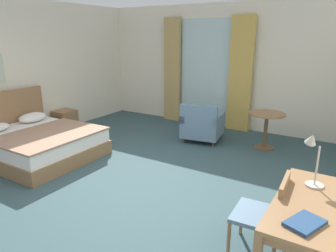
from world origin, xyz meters
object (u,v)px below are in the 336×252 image
closed_book (305,223)px  writing_desk (313,212)px  nightstand (65,121)px  desk_chair (267,212)px  round_cafe_table (266,122)px  bed (36,142)px  armchair_by_window (202,125)px  desk_lamp (313,153)px

closed_book → writing_desk: bearing=109.6°
nightstand → writing_desk: 5.77m
writing_desk → closed_book: closed_book is taller
nightstand → writing_desk: size_ratio=0.38×
nightstand → closed_book: size_ratio=1.64×
desk_chair → nightstand: bearing=160.1°
round_cafe_table → bed: bearing=-142.2°
nightstand → round_cafe_table: size_ratio=0.69×
nightstand → armchair_by_window: size_ratio=0.54×
bed → closed_book: size_ratio=6.71×
closed_book → round_cafe_table: size_ratio=0.42×
desk_lamp → nightstand: bearing=163.7°
writing_desk → desk_chair: bearing=162.4°
armchair_by_window → desk_lamp: bearing=-47.7°
writing_desk → closed_book: bearing=-92.4°
desk_chair → round_cafe_table: desk_chair is taller
bed → nightstand: bearing=121.3°
nightstand → armchair_by_window: armchair_by_window is taller
writing_desk → desk_lamp: bearing=103.9°
nightstand → desk_lamp: (5.32, -1.56, 0.81)m
desk_chair → bed: bearing=173.6°
desk_chair → desk_lamp: 0.70m
nightstand → armchair_by_window: 3.14m
writing_desk → desk_chair: 0.46m
bed → armchair_by_window: 3.20m
nightstand → writing_desk: (5.41, -1.94, 0.42)m
bed → desk_chair: 4.24m
desk_lamp → writing_desk: bearing=-76.1°
armchair_by_window → nightstand: bearing=-160.7°
bed → writing_desk: 4.66m
desk_lamp → closed_book: bearing=-84.0°
nightstand → desk_chair: desk_chair is taller
nightstand → closed_book: 5.90m
writing_desk → armchair_by_window: bearing=129.5°
desk_lamp → round_cafe_table: desk_lamp is taller
armchair_by_window → desk_chair: bearing=-54.2°
closed_book → desk_chair: bearing=149.1°
nightstand → round_cafe_table: (4.19, 1.28, 0.28)m
bed → desk_lamp: desk_lamp is taller
nightstand → bed: bearing=-58.7°
bed → round_cafe_table: bearing=37.8°
bed → writing_desk: (4.60, -0.60, 0.39)m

